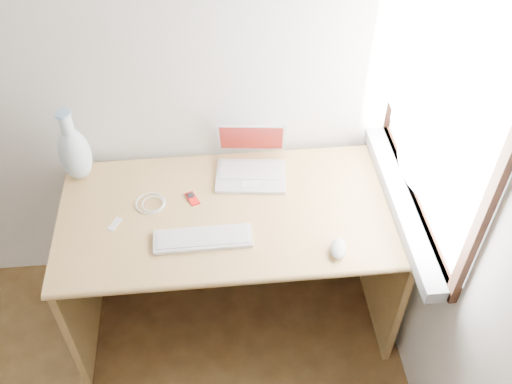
{
  "coord_description": "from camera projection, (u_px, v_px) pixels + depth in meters",
  "views": [
    {
      "loc": [
        0.93,
        -0.27,
        2.47
      ],
      "look_at": [
        1.09,
        1.35,
        0.85
      ],
      "focal_mm": 40.0,
      "sensor_mm": 36.0,
      "label": 1
    }
  ],
  "objects": [
    {
      "name": "laptop",
      "position": [
        250.0,
        163.0,
        2.5
      ],
      "size": [
        0.32,
        0.28,
        0.21
      ],
      "rotation": [
        0.0,
        0.0,
        -0.11
      ],
      "color": "silver",
      "rests_on": "desk"
    },
    {
      "name": "remote",
      "position": [
        115.0,
        224.0,
        2.31
      ],
      "size": [
        0.06,
        0.08,
        0.01
      ],
      "primitive_type": "cube",
      "rotation": [
        0.0,
        0.0,
        -0.49
      ],
      "color": "white",
      "rests_on": "desk"
    },
    {
      "name": "desk",
      "position": [
        231.0,
        229.0,
        2.58
      ],
      "size": [
        1.42,
        0.71,
        0.75
      ],
      "color": "tan",
      "rests_on": "floor"
    },
    {
      "name": "external_keyboard",
      "position": [
        203.0,
        239.0,
        2.24
      ],
      "size": [
        0.39,
        0.12,
        0.02
      ],
      "rotation": [
        0.0,
        0.0,
        0.01
      ],
      "color": "white",
      "rests_on": "desk"
    },
    {
      "name": "window",
      "position": [
        434.0,
        105.0,
        2.01
      ],
      "size": [
        0.11,
        0.99,
        1.1
      ],
      "color": "white",
      "rests_on": "right_wall"
    },
    {
      "name": "vase",
      "position": [
        74.0,
        152.0,
        2.41
      ],
      "size": [
        0.14,
        0.14,
        0.35
      ],
      "color": "white",
      "rests_on": "desk"
    },
    {
      "name": "mouse",
      "position": [
        338.0,
        249.0,
        2.2
      ],
      "size": [
        0.09,
        0.12,
        0.04
      ],
      "primitive_type": "ellipsoid",
      "rotation": [
        0.0,
        0.0,
        -0.27
      ],
      "color": "silver",
      "rests_on": "desk"
    },
    {
      "name": "ipod",
      "position": [
        192.0,
        198.0,
        2.41
      ],
      "size": [
        0.07,
        0.09,
        0.01
      ],
      "rotation": [
        0.0,
        0.0,
        0.4
      ],
      "color": "red",
      "rests_on": "desk"
    },
    {
      "name": "cable_coil",
      "position": [
        151.0,
        203.0,
        2.39
      ],
      "size": [
        0.13,
        0.13,
        0.01
      ],
      "primitive_type": "torus",
      "rotation": [
        0.0,
        0.0,
        -0.01
      ],
      "color": "white",
      "rests_on": "desk"
    }
  ]
}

